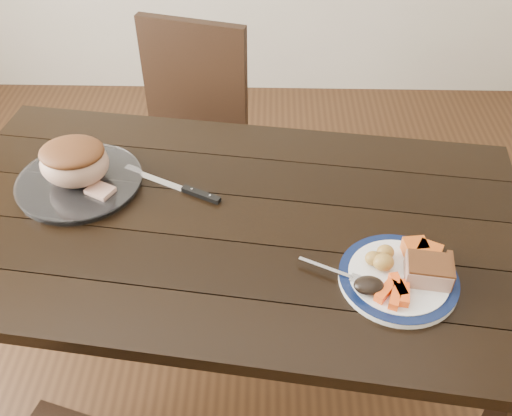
{
  "coord_description": "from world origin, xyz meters",
  "views": [
    {
      "loc": [
        0.11,
        -1.13,
        1.79
      ],
      "look_at": [
        0.08,
        -0.02,
        0.8
      ],
      "focal_mm": 40.0,
      "sensor_mm": 36.0,
      "label": 1
    }
  ],
  "objects_px": {
    "serving_platter": "(80,183)",
    "pork_slice": "(428,271)",
    "carving_knife": "(189,190)",
    "fork": "(339,273)",
    "dining_table": "(228,241)",
    "dinner_plate": "(398,279)",
    "chair_far": "(187,132)",
    "roast_joint": "(75,163)"
  },
  "relations": [
    {
      "from": "chair_far",
      "to": "dinner_plate",
      "type": "bearing_deg",
      "value": 138.54
    },
    {
      "from": "dining_table",
      "to": "carving_knife",
      "type": "distance_m",
      "value": 0.18
    },
    {
      "from": "carving_knife",
      "to": "pork_slice",
      "type": "bearing_deg",
      "value": -1.47
    },
    {
      "from": "pork_slice",
      "to": "fork",
      "type": "bearing_deg",
      "value": 177.35
    },
    {
      "from": "dinner_plate",
      "to": "fork",
      "type": "xyz_separation_m",
      "value": [
        -0.14,
        0.0,
        0.01
      ]
    },
    {
      "from": "pork_slice",
      "to": "roast_joint",
      "type": "relative_size",
      "value": 0.54
    },
    {
      "from": "dinner_plate",
      "to": "carving_knife",
      "type": "relative_size",
      "value": 0.96
    },
    {
      "from": "pork_slice",
      "to": "fork",
      "type": "relative_size",
      "value": 0.62
    },
    {
      "from": "carving_knife",
      "to": "fork",
      "type": "bearing_deg",
      "value": -11.66
    },
    {
      "from": "dining_table",
      "to": "chair_far",
      "type": "height_order",
      "value": "chair_far"
    },
    {
      "from": "serving_platter",
      "to": "pork_slice",
      "type": "bearing_deg",
      "value": -20.71
    },
    {
      "from": "dinner_plate",
      "to": "carving_knife",
      "type": "bearing_deg",
      "value": 149.39
    },
    {
      "from": "dinner_plate",
      "to": "serving_platter",
      "type": "height_order",
      "value": "serving_platter"
    },
    {
      "from": "chair_far",
      "to": "serving_platter",
      "type": "bearing_deg",
      "value": 85.34
    },
    {
      "from": "dining_table",
      "to": "roast_joint",
      "type": "relative_size",
      "value": 8.95
    },
    {
      "from": "serving_platter",
      "to": "carving_knife",
      "type": "distance_m",
      "value": 0.32
    },
    {
      "from": "dinner_plate",
      "to": "dining_table",
      "type": "bearing_deg",
      "value": 152.84
    },
    {
      "from": "chair_far",
      "to": "roast_joint",
      "type": "bearing_deg",
      "value": 85.34
    },
    {
      "from": "dining_table",
      "to": "carving_knife",
      "type": "relative_size",
      "value": 5.77
    },
    {
      "from": "dinner_plate",
      "to": "fork",
      "type": "height_order",
      "value": "fork"
    },
    {
      "from": "serving_platter",
      "to": "chair_far",
      "type": "bearing_deg",
      "value": 70.41
    },
    {
      "from": "pork_slice",
      "to": "fork",
      "type": "xyz_separation_m",
      "value": [
        -0.21,
        0.01,
        -0.02
      ]
    },
    {
      "from": "fork",
      "to": "dining_table",
      "type": "bearing_deg",
      "value": 168.56
    },
    {
      "from": "chair_far",
      "to": "carving_knife",
      "type": "distance_m",
      "value": 0.68
    },
    {
      "from": "serving_platter",
      "to": "roast_joint",
      "type": "height_order",
      "value": "roast_joint"
    },
    {
      "from": "dining_table",
      "to": "pork_slice",
      "type": "relative_size",
      "value": 16.49
    },
    {
      "from": "pork_slice",
      "to": "dinner_plate",
      "type": "bearing_deg",
      "value": 175.24
    },
    {
      "from": "dinner_plate",
      "to": "pork_slice",
      "type": "xyz_separation_m",
      "value": [
        0.06,
        -0.01,
        0.04
      ]
    },
    {
      "from": "fork",
      "to": "roast_joint",
      "type": "bearing_deg",
      "value": -179.67
    },
    {
      "from": "dining_table",
      "to": "serving_platter",
      "type": "relative_size",
      "value": 4.93
    },
    {
      "from": "chair_far",
      "to": "roast_joint",
      "type": "distance_m",
      "value": 0.72
    },
    {
      "from": "pork_slice",
      "to": "fork",
      "type": "distance_m",
      "value": 0.21
    },
    {
      "from": "dining_table",
      "to": "pork_slice",
      "type": "xyz_separation_m",
      "value": [
        0.49,
        -0.22,
        0.14
      ]
    },
    {
      "from": "carving_knife",
      "to": "chair_far",
      "type": "bearing_deg",
      "value": 125.55
    },
    {
      "from": "dinner_plate",
      "to": "carving_knife",
      "type": "distance_m",
      "value": 0.62
    },
    {
      "from": "carving_knife",
      "to": "serving_platter",
      "type": "bearing_deg",
      "value": -157.43
    },
    {
      "from": "pork_slice",
      "to": "roast_joint",
      "type": "height_order",
      "value": "roast_joint"
    },
    {
      "from": "dining_table",
      "to": "roast_joint",
      "type": "bearing_deg",
      "value": 163.96
    },
    {
      "from": "serving_platter",
      "to": "fork",
      "type": "relative_size",
      "value": 2.06
    },
    {
      "from": "pork_slice",
      "to": "fork",
      "type": "height_order",
      "value": "pork_slice"
    },
    {
      "from": "serving_platter",
      "to": "roast_joint",
      "type": "distance_m",
      "value": 0.07
    },
    {
      "from": "serving_platter",
      "to": "dining_table",
      "type": "bearing_deg",
      "value": -16.04
    }
  ]
}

